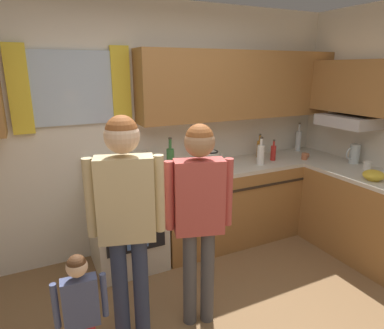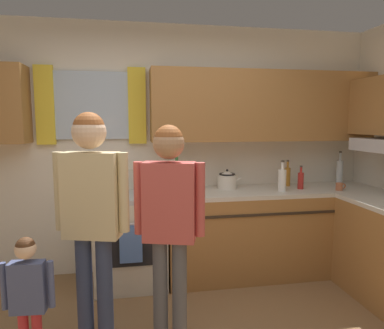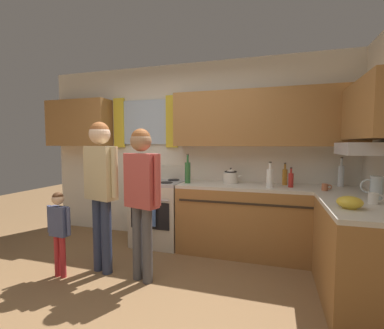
# 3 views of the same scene
# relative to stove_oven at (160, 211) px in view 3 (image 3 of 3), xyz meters

# --- Properties ---
(ground_plane) EXTENTS (12.00, 12.00, 0.00)m
(ground_plane) POSITION_rel_stove_oven_xyz_m (0.31, -1.54, -0.47)
(ground_plane) COLOR olive
(back_wall_unit) EXTENTS (4.60, 0.42, 2.60)m
(back_wall_unit) POSITION_rel_stove_oven_xyz_m (0.39, 0.27, 1.02)
(back_wall_unit) COLOR silver
(back_wall_unit) RESTS_ON ground
(kitchen_counter_run) EXTENTS (2.25, 1.75, 0.90)m
(kitchen_counter_run) POSITION_rel_stove_oven_xyz_m (1.76, -0.30, -0.02)
(kitchen_counter_run) COLOR #9E6B38
(kitchen_counter_run) RESTS_ON ground
(stove_oven) EXTENTS (0.67, 0.67, 1.10)m
(stove_oven) POSITION_rel_stove_oven_xyz_m (0.00, 0.00, 0.00)
(stove_oven) COLOR beige
(stove_oven) RESTS_ON ground
(bottle_wine_green) EXTENTS (0.08, 0.08, 0.39)m
(bottle_wine_green) POSITION_rel_stove_oven_xyz_m (0.45, -0.08, 0.58)
(bottle_wine_green) COLOR #2D6633
(bottle_wine_green) RESTS_ON kitchen_counter_run
(bottle_milk_white) EXTENTS (0.08, 0.08, 0.31)m
(bottle_milk_white) POSITION_rel_stove_oven_xyz_m (1.52, -0.12, 0.55)
(bottle_milk_white) COLOR white
(bottle_milk_white) RESTS_ON kitchen_counter_run
(bottle_sauce_red) EXTENTS (0.06, 0.06, 0.25)m
(bottle_sauce_red) POSITION_rel_stove_oven_xyz_m (1.76, -0.04, 0.53)
(bottle_sauce_red) COLOR red
(bottle_sauce_red) RESTS_ON kitchen_counter_run
(bottle_oil_amber) EXTENTS (0.06, 0.06, 0.29)m
(bottle_oil_amber) POSITION_rel_stove_oven_xyz_m (1.70, 0.14, 0.54)
(bottle_oil_amber) COLOR #B27223
(bottle_oil_amber) RESTS_ON kitchen_counter_run
(bottle_tall_clear) EXTENTS (0.07, 0.07, 0.37)m
(bottle_tall_clear) POSITION_rel_stove_oven_xyz_m (2.35, 0.19, 0.57)
(bottle_tall_clear) COLOR silver
(bottle_tall_clear) RESTS_ON kitchen_counter_run
(cup_terracotta) EXTENTS (0.11, 0.07, 0.08)m
(cup_terracotta) POSITION_rel_stove_oven_xyz_m (2.12, -0.18, 0.47)
(cup_terracotta) COLOR #B76642
(cup_terracotta) RESTS_ON kitchen_counter_run
(mug_ceramic_white) EXTENTS (0.13, 0.08, 0.09)m
(mug_ceramic_white) POSITION_rel_stove_oven_xyz_m (2.41, -0.80, 0.48)
(mug_ceramic_white) COLOR white
(mug_ceramic_white) RESTS_ON kitchen_counter_run
(stovetop_kettle) EXTENTS (0.27, 0.20, 0.21)m
(stovetop_kettle) POSITION_rel_stove_oven_xyz_m (1.01, 0.10, 0.53)
(stovetop_kettle) COLOR silver
(stovetop_kettle) RESTS_ON kitchen_counter_run
(water_pitcher) EXTENTS (0.19, 0.11, 0.22)m
(water_pitcher) POSITION_rel_stove_oven_xyz_m (2.49, -0.55, 0.54)
(water_pitcher) COLOR silver
(water_pitcher) RESTS_ON kitchen_counter_run
(mixing_bowl) EXTENTS (0.20, 0.20, 0.10)m
(mixing_bowl) POSITION_rel_stove_oven_xyz_m (2.16, -1.05, 0.48)
(mixing_bowl) COLOR gold
(mixing_bowl) RESTS_ON kitchen_counter_run
(adult_holding_child) EXTENTS (0.50, 0.26, 1.67)m
(adult_holding_child) POSITION_rel_stove_oven_xyz_m (-0.25, -1.00, 0.58)
(adult_holding_child) COLOR #2D3856
(adult_holding_child) RESTS_ON ground
(adult_in_plaid) EXTENTS (0.48, 0.25, 1.58)m
(adult_in_plaid) POSITION_rel_stove_oven_xyz_m (0.27, -1.05, 0.53)
(adult_in_plaid) COLOR #4C4C51
(adult_in_plaid) RESTS_ON ground
(small_child) EXTENTS (0.31, 0.12, 0.92)m
(small_child) POSITION_rel_stove_oven_xyz_m (-0.61, -1.24, 0.11)
(small_child) COLOR red
(small_child) RESTS_ON ground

